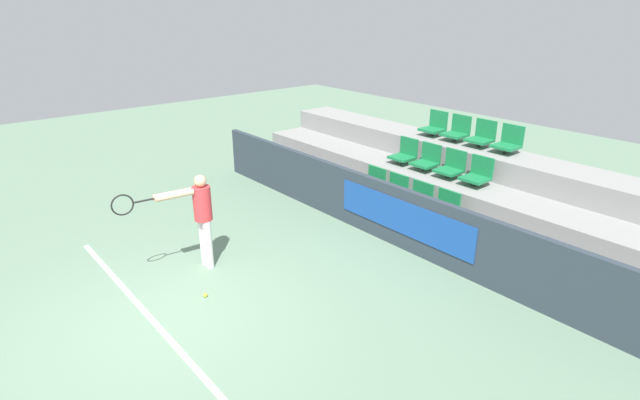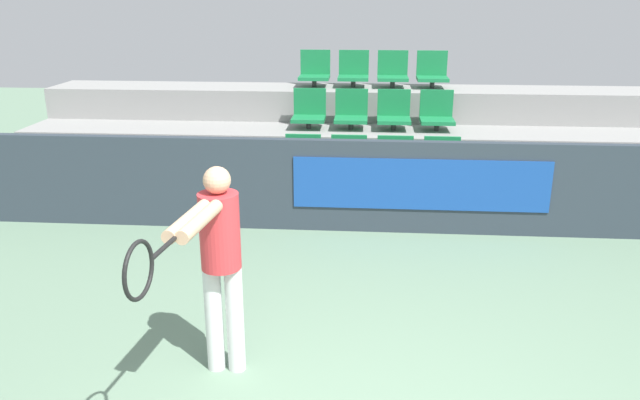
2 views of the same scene
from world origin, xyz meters
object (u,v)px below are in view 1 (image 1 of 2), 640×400
at_px(stadium_chair_2, 418,199).
at_px(stadium_chair_4, 405,153).
at_px(stadium_chair_0, 372,183).
at_px(tennis_ball, 205,295).
at_px(stadium_chair_10, 482,136).
at_px(tennis_player, 198,213).
at_px(stadium_chair_6, 451,166).
at_px(stadium_chair_5, 427,160).
at_px(stadium_chair_3, 444,209).
at_px(stadium_chair_11, 509,142).
at_px(stadium_chair_1, 394,191).
at_px(stadium_chair_8, 435,126).
at_px(stadium_chair_7, 478,174).
at_px(stadium_chair_9, 457,131).

relative_size(stadium_chair_2, stadium_chair_4, 1.00).
xyz_separation_m(stadium_chair_0, tennis_ball, (0.63, -4.13, -0.63)).
bearing_deg(stadium_chair_10, tennis_player, -103.87).
bearing_deg(stadium_chair_10, tennis_ball, -95.17).
bearing_deg(stadium_chair_10, stadium_chair_0, -122.00).
bearing_deg(stadium_chair_6, stadium_chair_0, -141.34).
bearing_deg(tennis_ball, stadium_chair_5, 90.49).
xyz_separation_m(stadium_chair_3, stadium_chair_11, (0.00, 1.88, 0.89)).
xyz_separation_m(stadium_chair_1, stadium_chair_8, (-0.59, 1.88, 0.89)).
relative_size(stadium_chair_3, stadium_chair_5, 1.00).
bearing_deg(tennis_player, stadium_chair_7, 73.75).
distance_m(stadium_chair_7, tennis_player, 5.06).
bearing_deg(stadium_chair_2, stadium_chair_0, 180.00).
distance_m(stadium_chair_4, stadium_chair_7, 1.76).
bearing_deg(stadium_chair_11, tennis_player, -109.39).
bearing_deg(stadium_chair_11, stadium_chair_3, -90.00).
height_order(stadium_chair_4, stadium_chair_11, stadium_chair_11).
xyz_separation_m(stadium_chair_5, stadium_chair_10, (0.59, 0.94, 0.45)).
height_order(stadium_chair_10, tennis_ball, stadium_chair_10).
distance_m(stadium_chair_3, stadium_chair_8, 2.73).
distance_m(stadium_chair_7, tennis_ball, 5.31).
relative_size(stadium_chair_0, stadium_chair_4, 1.00).
distance_m(stadium_chair_5, stadium_chair_11, 1.57).
xyz_separation_m(stadium_chair_9, stadium_chair_10, (0.59, 0.00, 0.00)).
distance_m(stadium_chair_8, tennis_ball, 6.23).
relative_size(stadium_chair_4, stadium_chair_5, 1.00).
bearing_deg(stadium_chair_9, tennis_player, -98.08).
bearing_deg(tennis_player, tennis_ball, -19.43).
relative_size(stadium_chair_9, stadium_chair_11, 1.00).
distance_m(stadium_chair_2, stadium_chair_10, 2.08).
bearing_deg(stadium_chair_8, stadium_chair_6, -38.66).
relative_size(stadium_chair_7, stadium_chair_9, 1.00).
height_order(tennis_player, tennis_ball, tennis_player).
bearing_deg(stadium_chair_4, stadium_chair_11, 28.08).
relative_size(tennis_player, tennis_ball, 23.93).
height_order(stadium_chair_9, stadium_chair_10, same).
xyz_separation_m(stadium_chair_0, stadium_chair_1, (0.59, 0.00, 0.00)).
distance_m(stadium_chair_2, tennis_player, 3.98).
bearing_deg(stadium_chair_10, stadium_chair_2, -90.00).
xyz_separation_m(stadium_chair_2, stadium_chair_9, (-0.59, 1.88, 0.89)).
xyz_separation_m(stadium_chair_1, stadium_chair_4, (-0.59, 0.94, 0.45)).
bearing_deg(stadium_chair_11, tennis_ball, -100.66).
height_order(stadium_chair_4, stadium_chair_7, same).
bearing_deg(stadium_chair_10, stadium_chair_9, 180.00).
bearing_deg(stadium_chair_7, tennis_player, -112.92).
bearing_deg(stadium_chair_1, stadium_chair_9, 90.00).
height_order(stadium_chair_9, tennis_player, stadium_chair_9).
bearing_deg(stadium_chair_6, stadium_chair_5, 180.00).
relative_size(stadium_chair_5, stadium_chair_8, 1.00).
height_order(stadium_chair_8, stadium_chair_10, same).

